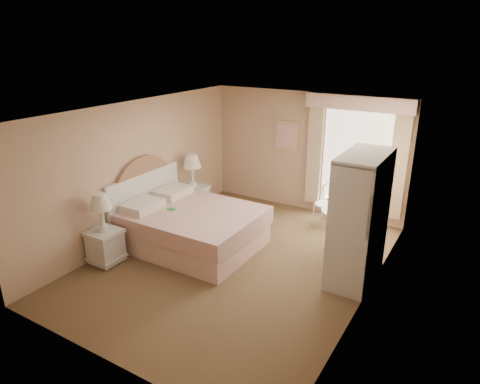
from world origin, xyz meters
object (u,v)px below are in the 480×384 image
Objects in this scene: bed at (186,224)px; round_table at (341,224)px; nightstand_near at (104,238)px; cafe_chair at (327,201)px; armoire at (359,229)px; nightstand_far at (193,192)px.

bed is 3.15× the size of round_table.
bed reaches higher than nightstand_near.
nightstand_near is 4.22m from cafe_chair.
cafe_chair reaches higher than round_table.
bed is 2.80× the size of cafe_chair.
bed is 2.99m from armoire.
armoire reaches higher than cafe_chair.
nightstand_near is at bearing -142.36° from round_table.
cafe_chair is (2.54, 0.99, -0.00)m from nightstand_far.
nightstand_near is at bearing -121.00° from bed.
nightstand_near is at bearing -90.00° from nightstand_far.
bed is 2.82m from cafe_chair.
armoire is (2.92, 0.43, 0.44)m from bed.
round_table is 0.89× the size of cafe_chair.
nightstand_near is 4.02m from armoire.
armoire reaches higher than nightstand_far.
nightstand_far reaches higher than cafe_chair.
armoire reaches higher than nightstand_near.
nightstand_near is (-0.73, -1.21, 0.06)m from bed.
nightstand_far is 2.72m from cafe_chair.
nightstand_far reaches higher than nightstand_near.
armoire reaches higher than round_table.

